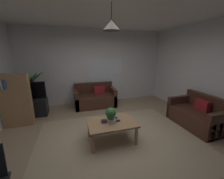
% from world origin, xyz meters
% --- Properties ---
extents(floor, '(5.39, 5.04, 0.02)m').
position_xyz_m(floor, '(0.00, 0.00, -0.01)').
color(floor, '#9E8466').
rests_on(floor, ground).
extents(rug, '(3.50, 2.77, 0.01)m').
position_xyz_m(rug, '(0.00, -0.20, 0.00)').
color(rug, tan).
rests_on(rug, ground).
extents(wall_back, '(5.51, 0.06, 2.76)m').
position_xyz_m(wall_back, '(0.00, 2.55, 1.38)').
color(wall_back, silver).
rests_on(wall_back, ground).
extents(wall_right, '(0.06, 5.04, 2.76)m').
position_xyz_m(wall_right, '(2.72, 0.00, 1.38)').
color(wall_right, silver).
rests_on(wall_right, ground).
extents(ceiling, '(5.39, 5.04, 0.02)m').
position_xyz_m(ceiling, '(0.00, 0.00, 2.77)').
color(ceiling, white).
extents(window_pane, '(1.34, 0.01, 1.11)m').
position_xyz_m(window_pane, '(0.40, 2.52, 1.13)').
color(window_pane, white).
extents(couch_under_window, '(1.44, 0.80, 0.82)m').
position_xyz_m(couch_under_window, '(-0.12, 2.06, 0.28)').
color(couch_under_window, '#47281E').
rests_on(couch_under_window, ground).
extents(couch_right_side, '(0.80, 1.36, 0.82)m').
position_xyz_m(couch_right_side, '(2.23, -0.18, 0.28)').
color(couch_right_side, '#47281E').
rests_on(couch_right_side, ground).
extents(coffee_table, '(1.02, 0.70, 0.45)m').
position_xyz_m(coffee_table, '(-0.15, -0.16, 0.38)').
color(coffee_table, '#A87F56').
rests_on(coffee_table, ground).
extents(book_on_table_0, '(0.12, 0.12, 0.03)m').
position_xyz_m(book_on_table_0, '(-0.30, -0.12, 0.46)').
color(book_on_table_0, '#72387F').
rests_on(book_on_table_0, coffee_table).
extents(book_on_table_1, '(0.13, 0.10, 0.02)m').
position_xyz_m(book_on_table_1, '(-0.31, -0.11, 0.49)').
color(book_on_table_1, black).
rests_on(book_on_table_1, coffee_table).
extents(remote_on_table_0, '(0.17, 0.10, 0.02)m').
position_xyz_m(remote_on_table_0, '(-0.05, -0.03, 0.46)').
color(remote_on_table_0, black).
rests_on(remote_on_table_0, coffee_table).
extents(remote_on_table_1, '(0.16, 0.06, 0.02)m').
position_xyz_m(remote_on_table_1, '(-0.04, -0.16, 0.46)').
color(remote_on_table_1, black).
rests_on(remote_on_table_1, coffee_table).
extents(potted_plant_on_table, '(0.22, 0.22, 0.34)m').
position_xyz_m(potted_plant_on_table, '(-0.17, -0.17, 0.64)').
color(potted_plant_on_table, beige).
rests_on(potted_plant_on_table, coffee_table).
extents(tv_stand, '(0.90, 0.44, 0.50)m').
position_xyz_m(tv_stand, '(-2.14, 1.77, 0.25)').
color(tv_stand, black).
rests_on(tv_stand, ground).
extents(tv, '(0.92, 0.16, 0.57)m').
position_xyz_m(tv, '(-2.14, 1.75, 0.79)').
color(tv, black).
rests_on(tv, tv_stand).
extents(potted_palm_corner, '(0.85, 0.90, 1.37)m').
position_xyz_m(potted_palm_corner, '(-2.17, 2.26, 0.62)').
color(potted_palm_corner, brown).
rests_on(potted_palm_corner, ground).
extents(bookshelf_corner, '(0.70, 0.31, 1.40)m').
position_xyz_m(bookshelf_corner, '(-2.33, 1.20, 0.71)').
color(bookshelf_corner, '#A87F56').
rests_on(bookshelf_corner, ground).
extents(pendant_lamp, '(0.33, 0.33, 0.47)m').
position_xyz_m(pendant_lamp, '(-0.15, -0.16, 2.37)').
color(pendant_lamp, black).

